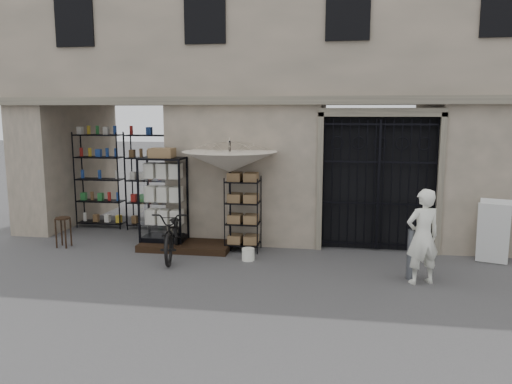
% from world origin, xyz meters
% --- Properties ---
extents(ground, '(80.00, 80.00, 0.00)m').
position_xyz_m(ground, '(0.00, 0.00, 0.00)').
color(ground, '#27272A').
rests_on(ground, ground).
extents(main_building, '(14.00, 4.00, 9.00)m').
position_xyz_m(main_building, '(0.00, 4.00, 4.50)').
color(main_building, tan).
rests_on(main_building, ground).
extents(shop_recess, '(3.00, 1.70, 3.00)m').
position_xyz_m(shop_recess, '(-4.50, 2.80, 1.50)').
color(shop_recess, black).
rests_on(shop_recess, ground).
extents(shop_shelving, '(2.70, 0.50, 2.50)m').
position_xyz_m(shop_shelving, '(-4.55, 3.30, 1.25)').
color(shop_shelving, black).
rests_on(shop_shelving, ground).
extents(iron_gate, '(2.50, 0.21, 3.00)m').
position_xyz_m(iron_gate, '(1.75, 2.28, 1.50)').
color(iron_gate, black).
rests_on(iron_gate, ground).
extents(step_platform, '(2.00, 0.90, 0.15)m').
position_xyz_m(step_platform, '(-2.40, 1.55, 0.07)').
color(step_platform, black).
rests_on(step_platform, ground).
extents(display_cabinet, '(1.09, 0.91, 2.02)m').
position_xyz_m(display_cabinet, '(-2.93, 1.66, 0.99)').
color(display_cabinet, black).
rests_on(display_cabinet, step_platform).
extents(wire_rack, '(0.81, 0.66, 1.63)m').
position_xyz_m(wire_rack, '(-1.13, 1.67, 0.80)').
color(wire_rack, black).
rests_on(wire_rack, ground).
extents(market_umbrella, '(2.24, 2.26, 2.89)m').
position_xyz_m(market_umbrella, '(-1.39, 1.57, 2.08)').
color(market_umbrella, black).
rests_on(market_umbrella, ground).
extents(white_bucket, '(0.33, 0.33, 0.25)m').
position_xyz_m(white_bucket, '(-0.89, 0.95, 0.12)').
color(white_bucket, white).
rests_on(white_bucket, ground).
extents(bicycle, '(0.86, 1.14, 1.96)m').
position_xyz_m(bicycle, '(-2.46, 0.92, 0.00)').
color(bicycle, black).
rests_on(bicycle, ground).
extents(wooden_stool, '(0.34, 0.34, 0.68)m').
position_xyz_m(wooden_stool, '(-5.16, 1.28, 0.36)').
color(wooden_stool, black).
rests_on(wooden_stool, ground).
extents(steel_bollard, '(0.21, 0.21, 0.92)m').
position_xyz_m(steel_bollard, '(2.24, 0.30, 0.46)').
color(steel_bollard, slate).
rests_on(steel_bollard, ground).
extents(shopkeeper, '(1.20, 1.81, 0.41)m').
position_xyz_m(shopkeeper, '(2.38, 0.09, 0.00)').
color(shopkeeper, white).
rests_on(shopkeeper, ground).
extents(easel_sign, '(0.77, 0.83, 1.24)m').
position_xyz_m(easel_sign, '(3.98, 1.57, 0.64)').
color(easel_sign, silver).
rests_on(easel_sign, ground).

